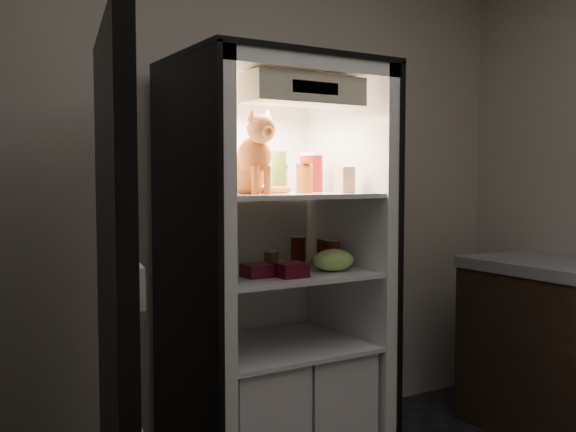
{
  "coord_description": "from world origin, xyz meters",
  "views": [
    {
      "loc": [
        -1.45,
        -1.14,
        1.36
      ],
      "look_at": [
        0.05,
        1.32,
        1.19
      ],
      "focal_mm": 40.0,
      "sensor_mm": 36.0,
      "label": 1
    }
  ],
  "objects_px": {
    "parmesan_shaker": "(279,172)",
    "berry_box_right": "(290,270)",
    "berry_box_left": "(257,271)",
    "grape_bag": "(333,260)",
    "cream_carton": "(345,180)",
    "soda_can_b": "(324,251)",
    "tabby_cat": "(250,163)",
    "soda_can_c": "(332,254)",
    "salsa_jar": "(304,178)",
    "condiment_jar": "(271,260)",
    "soda_can_a": "(298,250)",
    "refrigerator": "(271,301)",
    "mayo_tub": "(279,179)",
    "pepper_jar": "(311,172)"
  },
  "relations": [
    {
      "from": "parmesan_shaker",
      "to": "soda_can_c",
      "type": "height_order",
      "value": "parmesan_shaker"
    },
    {
      "from": "tabby_cat",
      "to": "soda_can_a",
      "type": "distance_m",
      "value": 0.59
    },
    {
      "from": "mayo_tub",
      "to": "pepper_jar",
      "type": "xyz_separation_m",
      "value": [
        0.17,
        -0.02,
        0.03
      ]
    },
    {
      "from": "pepper_jar",
      "to": "soda_can_b",
      "type": "distance_m",
      "value": 0.38
    },
    {
      "from": "grape_bag",
      "to": "berry_box_left",
      "type": "height_order",
      "value": "grape_bag"
    },
    {
      "from": "mayo_tub",
      "to": "cream_carton",
      "type": "relative_size",
      "value": 1.07
    },
    {
      "from": "tabby_cat",
      "to": "condiment_jar",
      "type": "xyz_separation_m",
      "value": [
        0.15,
        0.09,
        -0.44
      ]
    },
    {
      "from": "salsa_jar",
      "to": "soda_can_b",
      "type": "distance_m",
      "value": 0.41
    },
    {
      "from": "mayo_tub",
      "to": "grape_bag",
      "type": "bearing_deg",
      "value": -58.38
    },
    {
      "from": "soda_can_c",
      "to": "berry_box_left",
      "type": "distance_m",
      "value": 0.44
    },
    {
      "from": "salsa_jar",
      "to": "berry_box_left",
      "type": "relative_size",
      "value": 1.19
    },
    {
      "from": "berry_box_right",
      "to": "berry_box_left",
      "type": "bearing_deg",
      "value": 150.85
    },
    {
      "from": "refrigerator",
      "to": "soda_can_c",
      "type": "relative_size",
      "value": 14.36
    },
    {
      "from": "tabby_cat",
      "to": "pepper_jar",
      "type": "relative_size",
      "value": 1.92
    },
    {
      "from": "tabby_cat",
      "to": "berry_box_left",
      "type": "distance_m",
      "value": 0.46
    },
    {
      "from": "refrigerator",
      "to": "pepper_jar",
      "type": "bearing_deg",
      "value": 4.65
    },
    {
      "from": "parmesan_shaker",
      "to": "berry_box_left",
      "type": "distance_m",
      "value": 0.46
    },
    {
      "from": "condiment_jar",
      "to": "pepper_jar",
      "type": "bearing_deg",
      "value": 9.98
    },
    {
      "from": "salsa_jar",
      "to": "soda_can_c",
      "type": "relative_size",
      "value": 1.0
    },
    {
      "from": "berry_box_left",
      "to": "refrigerator",
      "type": "bearing_deg",
      "value": 45.41
    },
    {
      "from": "cream_carton",
      "to": "soda_can_b",
      "type": "xyz_separation_m",
      "value": [
        0.03,
        0.2,
        -0.34
      ]
    },
    {
      "from": "pepper_jar",
      "to": "soda_can_a",
      "type": "xyz_separation_m",
      "value": [
        -0.03,
        0.07,
        -0.38
      ]
    },
    {
      "from": "soda_can_a",
      "to": "soda_can_c",
      "type": "height_order",
      "value": "soda_can_a"
    },
    {
      "from": "parmesan_shaker",
      "to": "soda_can_c",
      "type": "relative_size",
      "value": 1.41
    },
    {
      "from": "salsa_jar",
      "to": "soda_can_a",
      "type": "relative_size",
      "value": 0.97
    },
    {
      "from": "pepper_jar",
      "to": "mayo_tub",
      "type": "bearing_deg",
      "value": 173.19
    },
    {
      "from": "berry_box_left",
      "to": "salsa_jar",
      "type": "bearing_deg",
      "value": 11.15
    },
    {
      "from": "parmesan_shaker",
      "to": "refrigerator",
      "type": "bearing_deg",
      "value": 96.3
    },
    {
      "from": "soda_can_c",
      "to": "berry_box_left",
      "type": "height_order",
      "value": "soda_can_c"
    },
    {
      "from": "cream_carton",
      "to": "soda_can_b",
      "type": "distance_m",
      "value": 0.4
    },
    {
      "from": "soda_can_b",
      "to": "berry_box_right",
      "type": "height_order",
      "value": "soda_can_b"
    },
    {
      "from": "tabby_cat",
      "to": "berry_box_right",
      "type": "relative_size",
      "value": 2.92
    },
    {
      "from": "pepper_jar",
      "to": "soda_can_c",
      "type": "bearing_deg",
      "value": -75.22
    },
    {
      "from": "salsa_jar",
      "to": "grape_bag",
      "type": "xyz_separation_m",
      "value": [
        0.1,
        -0.08,
        -0.37
      ]
    },
    {
      "from": "grape_bag",
      "to": "berry_box_right",
      "type": "bearing_deg",
      "value": -170.44
    },
    {
      "from": "parmesan_shaker",
      "to": "berry_box_right",
      "type": "relative_size",
      "value": 1.52
    },
    {
      "from": "cream_carton",
      "to": "berry_box_left",
      "type": "bearing_deg",
      "value": 175.7
    },
    {
      "from": "mayo_tub",
      "to": "condiment_jar",
      "type": "bearing_deg",
      "value": -140.37
    },
    {
      "from": "soda_can_c",
      "to": "condiment_jar",
      "type": "bearing_deg",
      "value": 163.44
    },
    {
      "from": "refrigerator",
      "to": "tabby_cat",
      "type": "xyz_separation_m",
      "value": [
        -0.16,
        -0.11,
        0.63
      ]
    },
    {
      "from": "refrigerator",
      "to": "salsa_jar",
      "type": "height_order",
      "value": "refrigerator"
    },
    {
      "from": "tabby_cat",
      "to": "berry_box_right",
      "type": "xyz_separation_m",
      "value": [
        0.12,
        -0.13,
        -0.45
      ]
    },
    {
      "from": "soda_can_c",
      "to": "soda_can_a",
      "type": "bearing_deg",
      "value": 108.97
    },
    {
      "from": "salsa_jar",
      "to": "cream_carton",
      "type": "xyz_separation_m",
      "value": [
        0.16,
        -0.09,
        -0.01
      ]
    },
    {
      "from": "soda_can_b",
      "to": "condiment_jar",
      "type": "xyz_separation_m",
      "value": [
        -0.3,
        -0.02,
        -0.02
      ]
    },
    {
      "from": "soda_can_a",
      "to": "salsa_jar",
      "type": "bearing_deg",
      "value": -115.23
    },
    {
      "from": "condiment_jar",
      "to": "berry_box_left",
      "type": "height_order",
      "value": "condiment_jar"
    },
    {
      "from": "grape_bag",
      "to": "mayo_tub",
      "type": "bearing_deg",
      "value": 121.62
    },
    {
      "from": "tabby_cat",
      "to": "soda_can_b",
      "type": "xyz_separation_m",
      "value": [
        0.46,
        0.11,
        -0.42
      ]
    },
    {
      "from": "cream_carton",
      "to": "grape_bag",
      "type": "height_order",
      "value": "cream_carton"
    }
  ]
}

